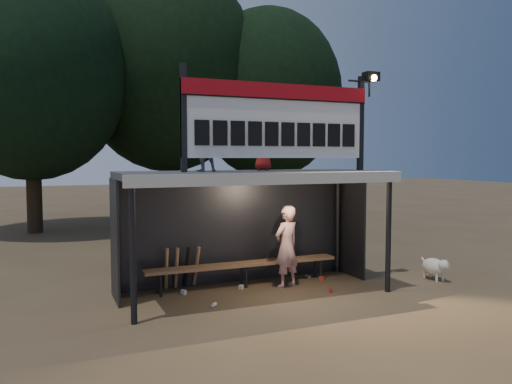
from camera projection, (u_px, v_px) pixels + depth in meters
The scene contains 13 objects.
ground at pixel (254, 293), 9.49m from camera, with size 80.00×80.00×0.00m, color #4E3C27.
player at pixel (286, 246), 9.90m from camera, with size 0.59×0.39×1.63m, color white.
child_a at pixel (203, 145), 9.19m from camera, with size 0.48×0.38×0.99m, color gray.
child_b at pixel (263, 148), 9.87m from camera, with size 0.43×0.28×0.87m, color maroon.
dugout_shelter at pixel (250, 196), 9.59m from camera, with size 5.10×2.08×2.32m.
scoreboard_assembly at pixel (282, 118), 9.47m from camera, with size 4.10×0.27×1.99m.
bench at pixel (244, 265), 9.97m from camera, with size 4.00×0.35×0.48m.
tree_left at pixel (30, 70), 16.75m from camera, with size 6.46×6.46×9.27m.
tree_mid at pixel (167, 68), 20.02m from camera, with size 7.22×7.22×10.36m.
tree_right at pixel (268, 94), 20.72m from camera, with size 6.08×6.08×8.72m.
dog at pixel (435, 267), 10.50m from camera, with size 0.36×0.81×0.49m.
bats at pixel (182, 267), 9.75m from camera, with size 0.69×0.36×0.84m.
litter at pixel (268, 287), 9.76m from camera, with size 3.07×1.31×0.08m.
Camera 1 is at (-3.59, -8.61, 2.58)m, focal length 35.00 mm.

